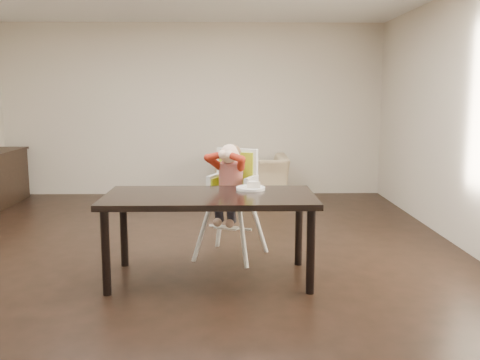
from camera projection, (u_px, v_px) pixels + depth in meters
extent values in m
plane|color=black|center=(171.00, 259.00, 5.23)|extent=(7.00, 7.00, 0.00)
cube|color=beige|center=(193.00, 110.00, 8.47)|extent=(6.00, 0.02, 2.70)
cube|color=beige|center=(34.00, 181.00, 1.56)|extent=(6.00, 0.02, 2.70)
cube|color=black|center=(210.00, 197.00, 4.58)|extent=(1.80, 0.90, 0.05)
cylinder|color=black|center=(106.00, 253.00, 4.25)|extent=(0.07, 0.07, 0.70)
cylinder|color=black|center=(311.00, 252.00, 4.29)|extent=(0.07, 0.07, 0.70)
cylinder|color=black|center=(124.00, 230.00, 4.98)|extent=(0.07, 0.07, 0.70)
cylinder|color=black|center=(299.00, 229.00, 5.02)|extent=(0.07, 0.07, 0.70)
cylinder|color=white|center=(202.00, 230.00, 5.17)|extent=(0.06, 0.06, 0.60)
cylinder|color=white|center=(243.00, 235.00, 5.01)|extent=(0.06, 0.06, 0.60)
cylinder|color=white|center=(220.00, 221.00, 5.56)|extent=(0.06, 0.06, 0.60)
cylinder|color=white|center=(259.00, 224.00, 5.40)|extent=(0.06, 0.06, 0.60)
cube|color=white|center=(231.00, 198.00, 5.23)|extent=(0.54, 0.52, 0.05)
cube|color=#A7BF18|center=(231.00, 194.00, 5.23)|extent=(0.44, 0.43, 0.03)
cube|color=white|center=(237.00, 171.00, 5.35)|extent=(0.41, 0.22, 0.45)
cube|color=#A7BF18|center=(236.00, 172.00, 5.32)|extent=(0.34, 0.16, 0.40)
cube|color=black|center=(226.00, 173.00, 5.27)|extent=(0.10, 0.19, 0.02)
cube|color=black|center=(239.00, 174.00, 5.22)|extent=(0.10, 0.19, 0.02)
cylinder|color=red|center=(231.00, 178.00, 5.20)|extent=(0.32, 0.32, 0.29)
sphere|color=beige|center=(230.00, 154.00, 5.15)|extent=(0.25, 0.25, 0.19)
ellipsoid|color=brown|center=(231.00, 152.00, 5.17)|extent=(0.25, 0.25, 0.15)
sphere|color=beige|center=(222.00, 155.00, 5.07)|extent=(0.11, 0.11, 0.09)
sphere|color=beige|center=(229.00, 155.00, 5.04)|extent=(0.11, 0.11, 0.09)
cylinder|color=white|center=(251.00, 189.00, 4.81)|extent=(0.33, 0.33, 0.02)
torus|color=white|center=(251.00, 187.00, 4.80)|extent=(0.33, 0.33, 0.01)
imported|color=tan|center=(251.00, 171.00, 7.94)|extent=(1.08, 0.71, 0.94)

